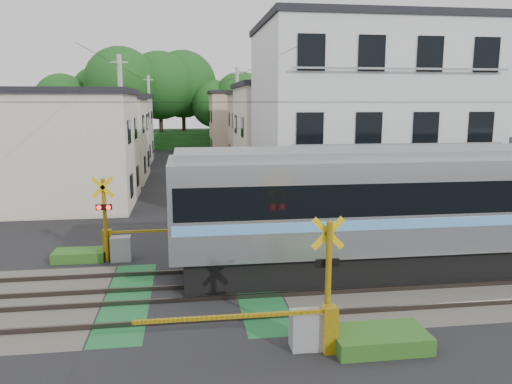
{
  "coord_description": "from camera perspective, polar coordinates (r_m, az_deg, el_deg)",
  "views": [
    {
      "loc": [
        -0.12,
        -14.02,
        5.62
      ],
      "look_at": [
        2.56,
        5.0,
        2.12
      ],
      "focal_mm": 35.0,
      "sensor_mm": 36.0,
      "label": 1
    }
  ],
  "objects": [
    {
      "name": "crossing_signal_near",
      "position": [
        11.79,
        6.21,
        -14.36
      ],
      "size": [
        4.74,
        0.65,
        3.09
      ],
      "color": "yellow",
      "rests_on": "ground"
    },
    {
      "name": "utility_poles",
      "position": [
        37.07,
        -9.54,
        7.79
      ],
      "size": [
        7.9,
        42.0,
        8.0
      ],
      "color": "#A5A5A0",
      "rests_on": "ground"
    },
    {
      "name": "commuter_train",
      "position": [
        18.21,
        23.17,
        -1.4
      ],
      "size": [
        19.9,
        3.14,
        4.13
      ],
      "color": "black",
      "rests_on": "ground"
    },
    {
      "name": "houses_row",
      "position": [
        40.01,
        -7.53,
        6.82
      ],
      "size": [
        22.07,
        31.35,
        6.8
      ],
      "color": "beige",
      "rests_on": "ground"
    },
    {
      "name": "track_bed",
      "position": [
        15.09,
        -7.13,
        -11.48
      ],
      "size": [
        120.0,
        120.0,
        0.14
      ],
      "color": "#47423A",
      "rests_on": "ground"
    },
    {
      "name": "pedestrian",
      "position": [
        38.7,
        -6.18,
        3.26
      ],
      "size": [
        0.73,
        0.56,
        1.82
      ],
      "primitive_type": "imported",
      "rotation": [
        0.0,
        0.0,
        2.95
      ],
      "color": "#302F3B",
      "rests_on": "ground"
    },
    {
      "name": "crossing_signal_far",
      "position": [
        18.51,
        -15.44,
        -5.45
      ],
      "size": [
        4.74,
        0.65,
        3.09
      ],
      "color": "yellow",
      "rests_on": "ground"
    },
    {
      "name": "catenary",
      "position": [
        15.45,
        15.41,
        2.79
      ],
      "size": [
        60.0,
        5.04,
        7.0
      ],
      "color": "#2D2D33",
      "rests_on": "ground"
    },
    {
      "name": "weed_patches",
      "position": [
        15.07,
        -0.32,
        -10.82
      ],
      "size": [
        10.25,
        8.8,
        0.4
      ],
      "color": "#2D5E1E",
      "rests_on": "ground"
    },
    {
      "name": "tree_hill",
      "position": [
        62.36,
        -8.94,
        10.21
      ],
      "size": [
        40.0,
        13.77,
        11.92
      ],
      "color": "#1B4C19",
      "rests_on": "ground"
    },
    {
      "name": "apartment_block",
      "position": [
        25.07,
        12.22,
        7.87
      ],
      "size": [
        10.2,
        8.36,
        9.3
      ],
      "color": "silver",
      "rests_on": "ground"
    },
    {
      "name": "ground",
      "position": [
        15.11,
        -7.13,
        -11.61
      ],
      "size": [
        120.0,
        120.0,
        0.0
      ],
      "primitive_type": "plane",
      "color": "black"
    }
  ]
}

